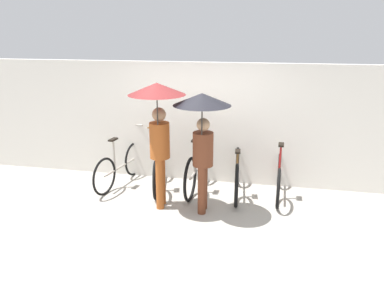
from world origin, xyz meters
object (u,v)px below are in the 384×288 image
(parked_bicycle_0, at_px, (121,166))
(pedestrian_center, at_px, (202,124))
(parked_bicycle_3, at_px, (237,173))
(parked_bicycle_4, at_px, (279,176))
(parked_bicycle_2, at_px, (197,168))
(pedestrian_leading, at_px, (158,116))
(parked_bicycle_1, at_px, (158,168))

(parked_bicycle_0, relative_size, pedestrian_center, 0.87)
(parked_bicycle_3, distance_m, parked_bicycle_4, 0.73)
(parked_bicycle_4, relative_size, pedestrian_center, 0.87)
(parked_bicycle_2, height_order, pedestrian_leading, pedestrian_leading)
(parked_bicycle_4, bearing_deg, pedestrian_center, 131.08)
(parked_bicycle_1, bearing_deg, parked_bicycle_3, -101.25)
(parked_bicycle_0, relative_size, parked_bicycle_3, 0.94)
(pedestrian_center, bearing_deg, parked_bicycle_0, -28.72)
(pedestrian_leading, relative_size, pedestrian_center, 1.06)
(parked_bicycle_2, xyz_separation_m, pedestrian_leading, (-0.44, -0.89, 1.15))
(parked_bicycle_3, height_order, parked_bicycle_4, parked_bicycle_4)
(parked_bicycle_1, height_order, parked_bicycle_4, parked_bicycle_1)
(parked_bicycle_0, height_order, parked_bicycle_1, parked_bicycle_0)
(parked_bicycle_3, xyz_separation_m, pedestrian_leading, (-1.17, -0.86, 1.18))
(parked_bicycle_2, xyz_separation_m, parked_bicycle_4, (1.46, 0.03, -0.04))
(parked_bicycle_3, height_order, pedestrian_leading, pedestrian_leading)
(parked_bicycle_3, distance_m, pedestrian_center, 1.49)
(parked_bicycle_1, distance_m, parked_bicycle_4, 2.19)
(parked_bicycle_2, relative_size, pedestrian_leading, 0.86)
(parked_bicycle_3, xyz_separation_m, parked_bicycle_4, (0.73, 0.06, -0.02))
(parked_bicycle_1, xyz_separation_m, parked_bicycle_3, (1.46, 0.02, 0.02))
(pedestrian_center, bearing_deg, parked_bicycle_4, -142.47)
(parked_bicycle_0, distance_m, parked_bicycle_3, 2.19)
(parked_bicycle_4, bearing_deg, parked_bicycle_3, 97.04)
(parked_bicycle_1, distance_m, pedestrian_leading, 1.49)
(parked_bicycle_3, bearing_deg, pedestrian_center, 148.46)
(parked_bicycle_1, relative_size, parked_bicycle_4, 0.98)
(parked_bicycle_0, xyz_separation_m, pedestrian_leading, (1.01, -0.84, 1.19))
(parked_bicycle_3, bearing_deg, parked_bicycle_1, 86.86)
(parked_bicycle_1, relative_size, pedestrian_leading, 0.80)
(parked_bicycle_2, bearing_deg, pedestrian_center, -162.24)
(parked_bicycle_1, height_order, pedestrian_leading, pedestrian_leading)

